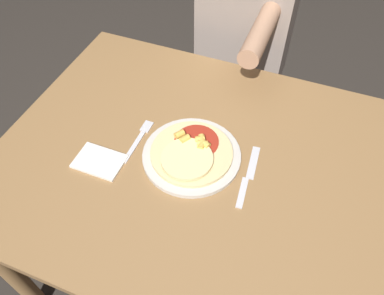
# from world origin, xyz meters

# --- Properties ---
(ground_plane) EXTENTS (8.00, 8.00, 0.00)m
(ground_plane) POSITION_xyz_m (0.00, 0.00, 0.00)
(ground_plane) COLOR #2D2823
(dining_table) EXTENTS (1.19, 0.93, 0.74)m
(dining_table) POSITION_xyz_m (0.00, 0.00, 0.64)
(dining_table) COLOR olive
(dining_table) RESTS_ON ground_plane
(plate) EXTENTS (0.29, 0.29, 0.01)m
(plate) POSITION_xyz_m (-0.02, 0.00, 0.75)
(plate) COLOR beige
(plate) RESTS_ON dining_table
(pizza) EXTENTS (0.24, 0.24, 0.04)m
(pizza) POSITION_xyz_m (-0.02, -0.00, 0.77)
(pizza) COLOR #E0C689
(pizza) RESTS_ON plate
(fork) EXTENTS (0.03, 0.18, 0.00)m
(fork) POSITION_xyz_m (-0.20, 0.01, 0.74)
(fork) COLOR silver
(fork) RESTS_ON dining_table
(knife) EXTENTS (0.03, 0.22, 0.00)m
(knife) POSITION_xyz_m (0.15, -0.01, 0.74)
(knife) COLOR silver
(knife) RESTS_ON dining_table
(napkin) EXTENTS (0.14, 0.10, 0.01)m
(napkin) POSITION_xyz_m (-0.26, -0.12, 0.74)
(napkin) COLOR silver
(napkin) RESTS_ON dining_table
(person_diner) EXTENTS (0.37, 0.52, 1.23)m
(person_diner) POSITION_xyz_m (-0.06, 0.71, 0.73)
(person_diner) COLOR #2D2D38
(person_diner) RESTS_ON ground_plane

